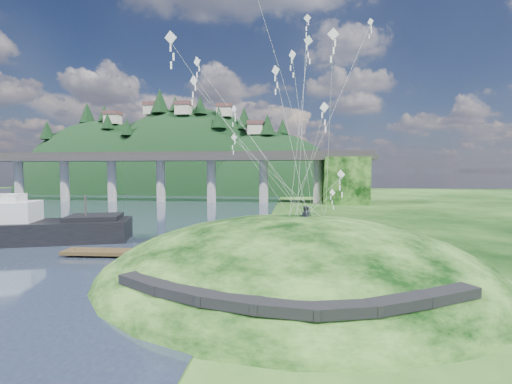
# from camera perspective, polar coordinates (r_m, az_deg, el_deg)

# --- Properties ---
(ground) EXTENTS (320.00, 320.00, 0.00)m
(ground) POSITION_cam_1_polar(r_m,az_deg,el_deg) (31.04, -8.87, -13.64)
(ground) COLOR black
(ground) RESTS_ON ground
(grass_hill) EXTENTS (36.00, 32.00, 13.00)m
(grass_hill) POSITION_cam_1_polar(r_m,az_deg,el_deg) (32.38, 6.49, -15.68)
(grass_hill) COLOR black
(grass_hill) RESTS_ON ground
(footpath) EXTENTS (22.29, 5.84, 0.83)m
(footpath) POSITION_cam_1_polar(r_m,az_deg,el_deg) (20.12, 4.97, -16.98)
(footpath) COLOR black
(footpath) RESTS_ON ground
(bridge) EXTENTS (160.00, 11.00, 15.00)m
(bridge) POSITION_cam_1_polar(r_m,az_deg,el_deg) (104.48, -12.77, 3.71)
(bridge) COLOR #2D2B2B
(bridge) RESTS_ON ground
(far_ridge) EXTENTS (153.00, 70.00, 94.50)m
(far_ridge) POSITION_cam_1_polar(r_m,az_deg,el_deg) (160.17, -12.34, -2.54)
(far_ridge) COLOR black
(far_ridge) RESTS_ON ground
(work_barge) EXTENTS (24.17, 13.24, 8.17)m
(work_barge) POSITION_cam_1_polar(r_m,az_deg,el_deg) (52.32, -33.67, -4.88)
(work_barge) COLOR black
(work_barge) RESTS_ON ground
(wooden_dock) EXTENTS (15.03, 3.06, 1.07)m
(wooden_dock) POSITION_cam_1_polar(r_m,az_deg,el_deg) (39.31, -19.85, -9.44)
(wooden_dock) COLOR #3A2C18
(wooden_dock) RESTS_ON ground
(kite_flyers) EXTENTS (1.17, 1.44, 1.98)m
(kite_flyers) POSITION_cam_1_polar(r_m,az_deg,el_deg) (31.68, 8.25, -2.32)
(kite_flyers) COLOR #22262E
(kite_flyers) RESTS_ON ground
(kite_swarm) EXTENTS (16.83, 16.44, 20.99)m
(kite_swarm) POSITION_cam_1_polar(r_m,az_deg,el_deg) (31.01, 3.78, 19.29)
(kite_swarm) COLOR white
(kite_swarm) RESTS_ON ground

